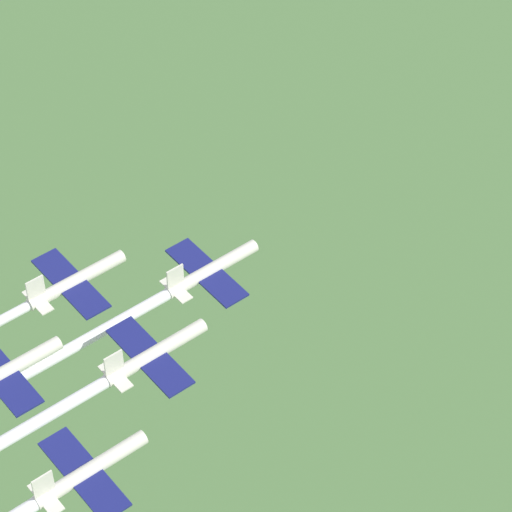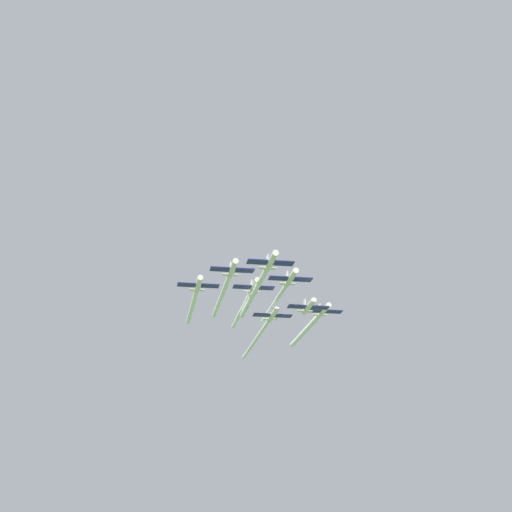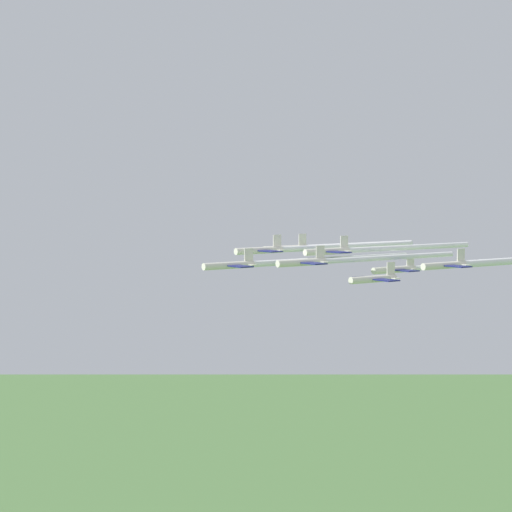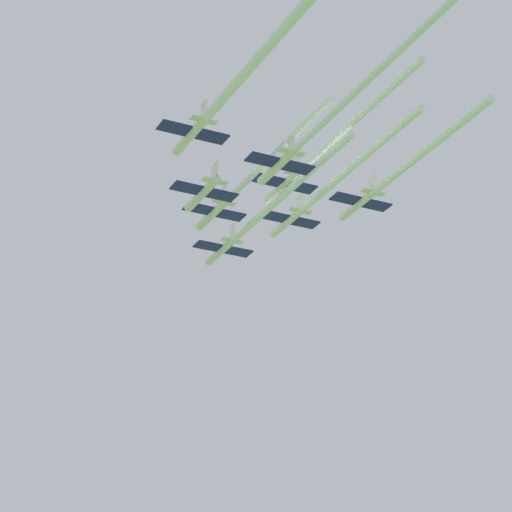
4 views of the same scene
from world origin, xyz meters
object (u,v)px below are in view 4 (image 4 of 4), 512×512
Objects in this scene: jet_6 at (192,133)px; jet_5 at (360,202)px; jet_7 at (279,164)px; jet_0 at (222,249)px; jet_1 at (214,212)px; jet_4 at (284,184)px; jet_2 at (289,220)px; jet_3 at (203,192)px.

jet_5 is at bearing 18.78° from jet_6.
jet_5 is 35.57m from jet_6.
jet_7 is at bearing 0.00° from jet_6.
jet_5 is at bearing -59.53° from jet_0.
jet_5 reaches higher than jet_1.
jet_1 is at bearing -120.47° from jet_0.
jet_0 is at bearing 90.00° from jet_4.
jet_4 reaches higher than jet_5.
jet_5 reaches higher than jet_6.
jet_0 is 13.40m from jet_2.
jet_1 is at bearing 90.00° from jet_7.
jet_3 is (-23.24, 12.81, -2.69)m from jet_0.
jet_4 reaches higher than jet_7.
jet_5 is at bearing 0.00° from jet_3.
jet_4 is (0.38, -13.45, 4.35)m from jet_3.
jet_4 is (-22.86, -0.64, 1.66)m from jet_0.
jet_6 is (-12.00, 19.85, -1.91)m from jet_4.
jet_6 is (-11.62, 6.40, 2.43)m from jet_3.
jet_1 is 13.63m from jet_3.
jet_0 reaches higher than jet_7.
jet_7 reaches higher than jet_3.
jet_1 is 13.53m from jet_2.
jet_0 is at bearing 59.53° from jet_6.
jet_0 is 1.00× the size of jet_2.
jet_6 is (-34.86, 19.21, -0.26)m from jet_0.
jet_2 is 35.38m from jet_6.
jet_0 is 26.58m from jet_5.
jet_1 is 13.32m from jet_4.
jet_4 reaches higher than jet_6.
jet_6 is (-23.62, 26.25, -2.17)m from jet_2.
jet_1 is 23.00m from jet_7.
jet_1 is 1.00× the size of jet_5.
jet_5 is 23.45m from jet_7.
jet_3 is at bearing 180.00° from jet_4.
jet_3 is 14.14m from jet_4.
jet_6 is 1.00× the size of jet_7.
jet_7 is at bearing -101.09° from jet_0.
jet_4 is 13.45m from jet_5.
jet_3 is (-12.00, 19.85, -4.60)m from jet_2.
jet_4 is at bearing -0.00° from jet_3.
jet_2 is 13.27m from jet_5.
jet_3 is at bearing 120.47° from jet_7.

